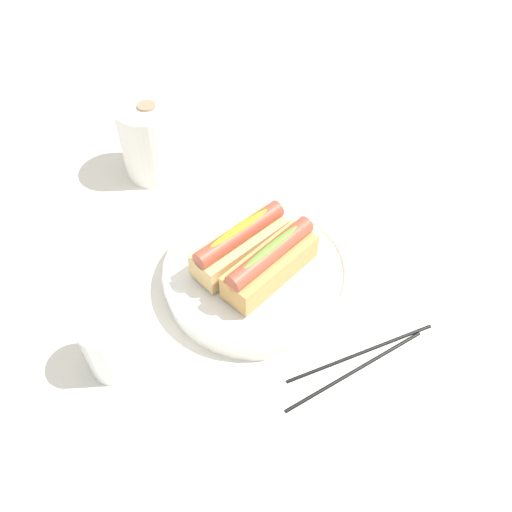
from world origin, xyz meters
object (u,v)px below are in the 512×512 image
serving_bowl (256,272)px  water_glass (112,347)px  hotdog_front (271,262)px  chopstick_near (361,352)px  hotdog_back (242,243)px  paper_towel_roll (153,140)px  chopstick_far (354,372)px

serving_bowl → water_glass: bearing=174.7°
water_glass → hotdog_front: bearing=-12.0°
hotdog_front → serving_bowl: bearing=94.9°
water_glass → chopstick_near: size_ratio=0.41×
hotdog_front → hotdog_back: (-0.00, 0.05, 0.00)m
paper_towel_roll → chopstick_near: size_ratio=0.61×
hotdog_front → paper_towel_roll: paper_towel_roll is taller
serving_bowl → chopstick_near: size_ratio=1.25×
serving_bowl → chopstick_near: serving_bowl is taller
paper_towel_roll → chopstick_far: size_ratio=0.61×
hotdog_front → water_glass: 0.24m
serving_bowl → water_glass: size_ratio=3.04×
hotdog_front → chopstick_near: 0.17m
hotdog_front → paper_towel_roll: (0.04, 0.34, 0.00)m
hotdog_front → hotdog_back: same height
chopstick_far → water_glass: bearing=146.2°
chopstick_near → hotdog_front: bearing=116.1°
water_glass → chopstick_far: 0.31m
paper_towel_roll → chopstick_near: 0.50m
paper_towel_roll → chopstick_near: paper_towel_roll is taller
serving_bowl → chopstick_near: bearing=-83.9°
hotdog_front → chopstick_far: bearing=-94.1°
serving_bowl → chopstick_near: (0.02, -0.19, -0.02)m
hotdog_front → chopstick_near: size_ratio=0.70×
serving_bowl → hotdog_front: 0.05m
serving_bowl → chopstick_near: 0.19m
hotdog_back → water_glass: hotdog_back is taller
hotdog_back → chopstick_near: 0.22m
hotdog_back → chopstick_near: size_ratio=0.69×
serving_bowl → hotdog_back: 0.05m
paper_towel_roll → chopstick_far: (-0.05, -0.51, -0.06)m
hotdog_back → chopstick_near: (0.02, -0.21, -0.06)m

